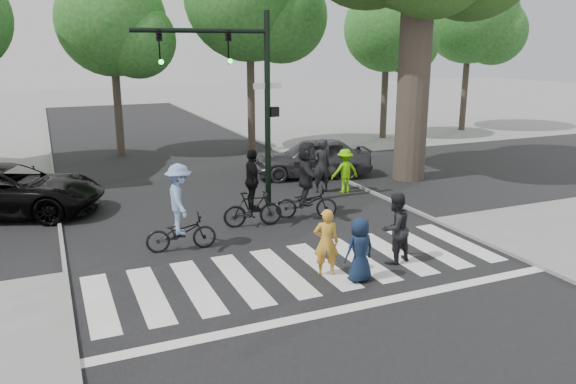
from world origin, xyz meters
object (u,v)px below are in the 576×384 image
at_px(pedestrian_adult, 395,228).
at_px(car_suv, 8,190).
at_px(traffic_signal, 241,83).
at_px(cyclist_left, 180,214).
at_px(car_grey, 313,158).
at_px(cyclist_mid, 253,195).
at_px(pedestrian_woman, 326,242).
at_px(pedestrian_child, 360,250).
at_px(cyclist_right, 306,185).

distance_m(pedestrian_adult, car_suv, 11.59).
height_order(traffic_signal, cyclist_left, traffic_signal).
relative_size(pedestrian_adult, car_grey, 0.38).
relative_size(pedestrian_adult, cyclist_mid, 0.77).
relative_size(pedestrian_woman, cyclist_left, 0.69).
bearing_deg(pedestrian_adult, car_suv, -56.25).
xyz_separation_m(pedestrian_child, cyclist_right, (0.90, 4.60, 0.31)).
height_order(pedestrian_child, cyclist_right, cyclist_right).
bearing_deg(car_suv, cyclist_right, -95.12).
distance_m(traffic_signal, cyclist_right, 3.61).
distance_m(pedestrian_woman, cyclist_mid, 3.93).
distance_m(pedestrian_woman, car_suv, 10.34).
distance_m(cyclist_left, car_suv, 6.50).
distance_m(cyclist_left, cyclist_right, 4.19).
xyz_separation_m(cyclist_mid, car_grey, (4.24, 4.87, -0.14)).
height_order(cyclist_right, car_suv, cyclist_right).
bearing_deg(cyclist_left, cyclist_mid, 25.29).
bearing_deg(cyclist_right, pedestrian_woman, -109.31).
relative_size(cyclist_right, car_grey, 0.51).
relative_size(traffic_signal, cyclist_mid, 2.70).
bearing_deg(cyclist_right, cyclist_left, -163.61).
bearing_deg(car_suv, pedestrian_child, -119.22).
bearing_deg(car_grey, pedestrian_woman, -10.12).
height_order(pedestrian_adult, car_grey, pedestrian_adult).
height_order(pedestrian_adult, cyclist_mid, cyclist_mid).
relative_size(traffic_signal, cyclist_left, 2.71).
bearing_deg(cyclist_mid, pedestrian_child, -79.65).
bearing_deg(pedestrian_woman, car_grey, -90.79).
bearing_deg(traffic_signal, pedestrian_child, -85.54).
height_order(car_suv, car_grey, car_suv).
relative_size(cyclist_mid, car_grey, 0.49).
xyz_separation_m(cyclist_left, car_suv, (-4.08, 5.05, -0.19)).
bearing_deg(cyclist_right, pedestrian_adult, -84.15).
distance_m(traffic_signal, car_suv, 7.72).
bearing_deg(cyclist_left, pedestrian_child, -47.56).
relative_size(pedestrian_child, car_suv, 0.26).
bearing_deg(pedestrian_adult, car_grey, -117.05).
distance_m(pedestrian_woman, cyclist_right, 4.25).
relative_size(pedestrian_adult, cyclist_left, 0.77).
relative_size(pedestrian_woman, cyclist_mid, 0.69).
bearing_deg(pedestrian_woman, pedestrian_child, 153.75).
xyz_separation_m(pedestrian_adult, cyclist_mid, (-2.13, 3.90, 0.06)).
height_order(traffic_signal, pedestrian_woman, traffic_signal).
relative_size(traffic_signal, car_suv, 1.08).
bearing_deg(cyclist_mid, pedestrian_woman, -85.40).
bearing_deg(pedestrian_woman, cyclist_right, -86.03).
bearing_deg(cyclist_right, car_suv, 154.50).
height_order(pedestrian_woman, cyclist_left, cyclist_left).
height_order(pedestrian_adult, cyclist_left, cyclist_left).
xyz_separation_m(cyclist_mid, car_suv, (-6.39, 3.96, -0.14)).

